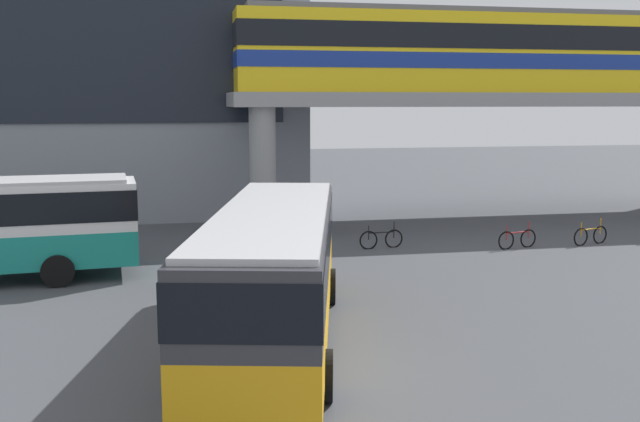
# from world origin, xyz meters

# --- Properties ---
(ground_plane) EXTENTS (120.00, 120.00, 0.00)m
(ground_plane) POSITION_xyz_m (0.00, 10.00, 0.00)
(ground_plane) COLOR #47494F
(station_building) EXTENTS (25.98, 15.72, 17.22)m
(station_building) POSITION_xyz_m (-9.45, 27.63, 8.61)
(station_building) COLOR gray
(station_building) RESTS_ON ground_plane
(elevated_platform) EXTENTS (26.69, 7.43, 5.99)m
(elevated_platform) POSITION_xyz_m (12.95, 18.70, 5.15)
(elevated_platform) COLOR gray
(elevated_platform) RESTS_ON ground_plane
(train) EXTENTS (23.33, 2.96, 3.84)m
(train) POSITION_xyz_m (11.60, 18.70, 7.96)
(train) COLOR yellow
(train) RESTS_ON elevated_platform
(bus_main) EXTENTS (4.89, 11.33, 3.22)m
(bus_main) POSITION_xyz_m (-0.47, 2.22, 1.99)
(bus_main) COLOR orange
(bus_main) RESTS_ON ground_plane
(bicycle_red) EXTENTS (1.76, 0.45, 1.04)m
(bicycle_red) POSITION_xyz_m (10.17, 11.54, 0.36)
(bicycle_red) COLOR black
(bicycle_red) RESTS_ON ground_plane
(bicycle_black) EXTENTS (1.79, 0.25, 1.04)m
(bicycle_black) POSITION_xyz_m (5.01, 12.53, 0.36)
(bicycle_black) COLOR black
(bicycle_black) RESTS_ON ground_plane
(bicycle_orange) EXTENTS (1.74, 0.55, 1.04)m
(bicycle_orange) POSITION_xyz_m (13.36, 11.67, 0.36)
(bicycle_orange) COLOR black
(bicycle_orange) RESTS_ON ground_plane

